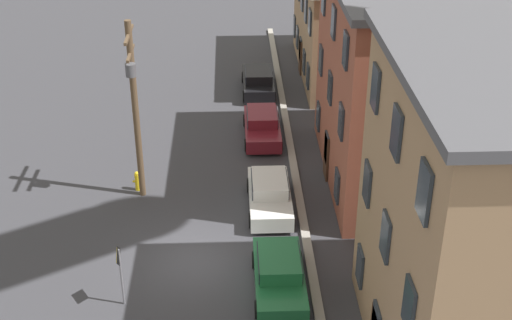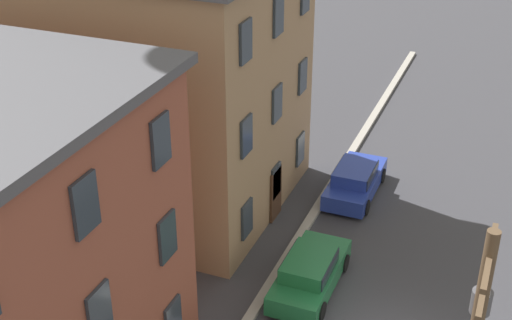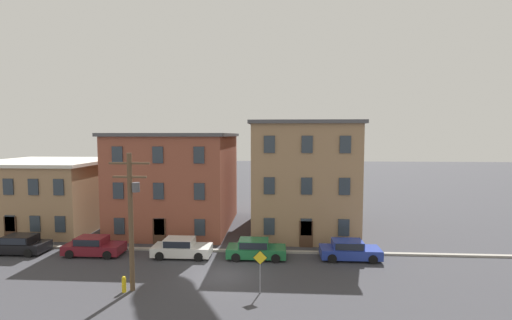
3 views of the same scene
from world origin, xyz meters
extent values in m
plane|color=#38383D|center=(0.00, 0.00, 0.00)|extent=(200.00, 200.00, 0.00)
cube|color=#9E998E|center=(0.00, 4.50, 0.08)|extent=(56.00, 0.36, 0.16)
cube|color=#9E7A56|center=(-19.60, 11.14, 3.20)|extent=(11.26, 10.29, 6.41)
cube|color=silver|center=(-19.60, 11.14, 6.56)|extent=(11.76, 10.79, 0.30)
cube|color=#2D3842|center=(-19.60, 5.94, 1.60)|extent=(0.90, 0.10, 1.40)
cube|color=#2D3842|center=(-19.60, 5.94, 4.81)|extent=(0.90, 0.10, 1.40)
cube|color=#2D3842|center=(-17.35, 5.94, 1.60)|extent=(0.90, 0.10, 1.40)
cube|color=#2D3842|center=(-17.35, 5.94, 4.81)|extent=(0.90, 0.10, 1.40)
cube|color=#2D3842|center=(-15.10, 5.94, 1.60)|extent=(0.90, 0.10, 1.40)
cube|color=#2D3842|center=(-15.10, 5.94, 4.81)|extent=(0.90, 0.10, 1.40)
cube|color=#472D1E|center=(-19.60, 5.94, 1.10)|extent=(1.10, 0.10, 2.20)
cube|color=brown|center=(-6.41, 11.86, 4.56)|extent=(10.39, 11.71, 9.11)
cube|color=#4C4C51|center=(-6.41, 11.86, 9.26)|extent=(10.89, 12.21, 0.30)
cube|color=#2D3842|center=(-9.87, 5.94, 1.52)|extent=(0.90, 0.10, 1.40)
cube|color=#2D3842|center=(-9.87, 5.94, 4.56)|extent=(0.90, 0.10, 1.40)
cube|color=#2D3842|center=(-9.87, 5.94, 7.59)|extent=(0.90, 0.10, 1.40)
cube|color=#2D3842|center=(-6.41, 5.94, 1.52)|extent=(0.90, 0.10, 1.40)
cube|color=#2D3842|center=(-6.41, 5.94, 4.56)|extent=(0.90, 0.10, 1.40)
cube|color=#2D3842|center=(-6.41, 5.94, 7.59)|extent=(0.90, 0.10, 1.40)
cube|color=#2D3842|center=(-2.94, 5.94, 1.52)|extent=(0.90, 0.10, 1.40)
cube|color=#2D3842|center=(-2.94, 5.94, 4.56)|extent=(0.90, 0.10, 1.40)
cube|color=#2D3842|center=(-2.94, 5.94, 7.59)|extent=(0.90, 0.10, 1.40)
cube|color=#472D1E|center=(-6.41, 5.94, 1.10)|extent=(1.10, 0.10, 2.20)
cube|color=#9E7A56|center=(5.91, 11.91, 5.09)|extent=(9.14, 11.82, 10.19)
cube|color=#4C4C51|center=(5.91, 11.91, 10.34)|extent=(9.64, 12.32, 0.30)
cube|color=#2D3842|center=(2.87, 5.94, 1.70)|extent=(0.90, 0.10, 1.40)
cube|color=#2D3842|center=(2.87, 5.94, 5.09)|extent=(0.90, 0.10, 1.40)
cube|color=#2D3842|center=(2.87, 5.94, 8.49)|extent=(0.90, 0.10, 1.40)
cube|color=#2D3842|center=(5.91, 5.94, 1.70)|extent=(0.90, 0.10, 1.40)
cube|color=#2D3842|center=(5.91, 5.94, 5.09)|extent=(0.90, 0.10, 1.40)
cube|color=#2D3842|center=(5.91, 5.94, 8.49)|extent=(0.90, 0.10, 1.40)
cube|color=#2D3842|center=(8.96, 5.94, 1.70)|extent=(0.90, 0.10, 1.40)
cube|color=#2D3842|center=(8.96, 5.94, 5.09)|extent=(0.90, 0.10, 1.40)
cube|color=#2D3842|center=(8.96, 5.94, 8.49)|extent=(0.90, 0.10, 1.40)
cube|color=#472D1E|center=(5.91, 5.94, 1.10)|extent=(1.10, 0.10, 2.20)
cube|color=black|center=(-16.71, 3.16, 0.53)|extent=(4.40, 1.80, 0.70)
cube|color=black|center=(-16.51, 3.16, 1.15)|extent=(2.20, 1.51, 0.55)
cube|color=#1E232D|center=(-16.51, 3.16, 1.15)|extent=(2.02, 1.58, 0.48)
cylinder|color=black|center=(-18.16, 4.01, 0.33)|extent=(0.66, 0.22, 0.66)
cylinder|color=black|center=(-15.26, 2.31, 0.33)|extent=(0.66, 0.22, 0.66)
cylinder|color=black|center=(-15.26, 4.01, 0.33)|extent=(0.66, 0.22, 0.66)
cube|color=maroon|center=(-10.54, 3.12, 0.53)|extent=(4.40, 1.80, 0.70)
cube|color=maroon|center=(-10.74, 3.12, 1.15)|extent=(2.20, 1.51, 0.55)
cube|color=#1E232D|center=(-10.74, 3.12, 1.15)|extent=(2.02, 1.58, 0.48)
cylinder|color=black|center=(-9.09, 3.97, 0.33)|extent=(0.66, 0.22, 0.66)
cylinder|color=black|center=(-9.09, 2.27, 0.33)|extent=(0.66, 0.22, 0.66)
cylinder|color=black|center=(-11.99, 3.97, 0.33)|extent=(0.66, 0.22, 0.66)
cylinder|color=black|center=(-11.99, 2.27, 0.33)|extent=(0.66, 0.22, 0.66)
cube|color=silver|center=(-3.67, 3.13, 0.53)|extent=(4.40, 1.80, 0.70)
cube|color=silver|center=(-3.87, 3.13, 1.15)|extent=(2.20, 1.51, 0.55)
cube|color=#1E232D|center=(-3.87, 3.13, 1.15)|extent=(2.02, 1.58, 0.48)
cylinder|color=black|center=(-2.22, 3.98, 0.33)|extent=(0.66, 0.22, 0.66)
cylinder|color=black|center=(-2.22, 2.28, 0.33)|extent=(0.66, 0.22, 0.66)
cylinder|color=black|center=(-5.12, 3.98, 0.33)|extent=(0.66, 0.22, 0.66)
cylinder|color=black|center=(-5.12, 2.28, 0.33)|extent=(0.66, 0.22, 0.66)
cube|color=#1E6638|center=(1.98, 3.17, 0.53)|extent=(4.40, 1.80, 0.70)
cube|color=#1E6638|center=(1.78, 3.17, 1.15)|extent=(2.20, 1.51, 0.55)
cube|color=#1E232D|center=(1.78, 3.17, 1.15)|extent=(2.02, 1.58, 0.48)
cylinder|color=black|center=(3.43, 4.02, 0.33)|extent=(0.66, 0.22, 0.66)
cylinder|color=black|center=(3.43, 2.32, 0.33)|extent=(0.66, 0.22, 0.66)
cylinder|color=black|center=(0.53, 4.02, 0.33)|extent=(0.66, 0.22, 0.66)
cylinder|color=black|center=(0.53, 2.32, 0.33)|extent=(0.66, 0.22, 0.66)
cube|color=#233899|center=(8.95, 3.39, 0.53)|extent=(4.40, 1.80, 0.70)
cube|color=#233899|center=(8.75, 3.39, 1.15)|extent=(2.20, 1.51, 0.55)
cube|color=#1E232D|center=(8.75, 3.39, 1.15)|extent=(2.02, 1.58, 0.48)
cylinder|color=black|center=(10.40, 4.24, 0.33)|extent=(0.66, 0.22, 0.66)
cylinder|color=black|center=(10.40, 2.54, 0.33)|extent=(0.66, 0.22, 0.66)
cylinder|color=black|center=(7.50, 4.24, 0.33)|extent=(0.66, 0.22, 0.66)
cylinder|color=black|center=(7.50, 2.54, 0.33)|extent=(0.66, 0.22, 0.66)
cylinder|color=slate|center=(2.53, -2.50, 1.21)|extent=(0.08, 0.08, 2.42)
cube|color=yellow|center=(2.53, -2.53, 2.14)|extent=(0.79, 0.03, 0.79)
cube|color=black|center=(2.53, -2.52, 2.14)|extent=(0.86, 0.02, 0.86)
cylinder|color=brown|center=(-5.08, -2.59, 4.10)|extent=(0.28, 0.28, 8.20)
cube|color=brown|center=(-5.08, -2.59, 7.60)|extent=(2.40, 0.12, 0.12)
cube|color=brown|center=(-5.08, -2.59, 6.80)|extent=(2.00, 0.12, 0.12)
cylinder|color=#515156|center=(-4.73, -2.59, 6.20)|extent=(0.44, 0.44, 0.55)
cylinder|color=yellow|center=(-5.48, -2.85, 0.40)|extent=(0.24, 0.24, 0.80)
sphere|color=yellow|center=(-5.48, -2.85, 0.85)|extent=(0.22, 0.22, 0.22)
cylinder|color=yellow|center=(-5.48, -3.01, 0.45)|extent=(0.10, 0.12, 0.10)
camera|label=1|loc=(22.86, 1.52, 17.07)|focal=50.00mm
camera|label=2|loc=(-17.50, -2.60, 15.89)|focal=50.00mm
camera|label=3|loc=(3.46, -21.86, 9.23)|focal=24.00mm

